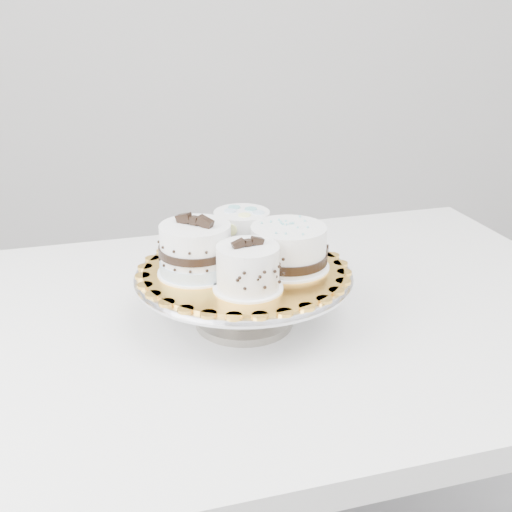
{
  "coord_description": "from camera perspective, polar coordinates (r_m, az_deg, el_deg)",
  "views": [
    {
      "loc": [
        -0.15,
        -0.87,
        1.23
      ],
      "look_at": [
        -0.01,
        -0.0,
        0.87
      ],
      "focal_mm": 45.0,
      "sensor_mm": 36.0,
      "label": 1
    }
  ],
  "objects": [
    {
      "name": "table",
      "position": [
        1.09,
        0.1,
        -8.59
      ],
      "size": [
        1.3,
        0.95,
        0.75
      ],
      "rotation": [
        0.0,
        0.0,
        0.12
      ],
      "color": "white",
      "rests_on": "floor"
    },
    {
      "name": "cake_stand",
      "position": [
        0.99,
        -1.09,
        -2.87
      ],
      "size": [
        0.33,
        0.33,
        0.09
      ],
      "color": "gray",
      "rests_on": "table"
    },
    {
      "name": "cake_board",
      "position": [
        0.98,
        -1.1,
        -1.24
      ],
      "size": [
        0.31,
        0.31,
        0.0
      ],
      "primitive_type": "cylinder",
      "rotation": [
        0.0,
        0.0,
        -0.01
      ],
      "color": "gold",
      "rests_on": "cake_stand"
    },
    {
      "name": "cake_swirl",
      "position": [
        0.9,
        -0.73,
        -1.14
      ],
      "size": [
        0.11,
        0.11,
        0.08
      ],
      "rotation": [
        0.0,
        0.0,
        0.28
      ],
      "color": "white",
      "rests_on": "cake_board"
    },
    {
      "name": "cake_banded",
      "position": [
        0.95,
        -5.38,
        0.42
      ],
      "size": [
        0.15,
        0.15,
        0.1
      ],
      "rotation": [
        0.0,
        0.0,
        -0.67
      ],
      "color": "white",
      "rests_on": "cake_board"
    },
    {
      "name": "cake_dots",
      "position": [
        1.03,
        -1.27,
        2.27
      ],
      "size": [
        0.12,
        0.12,
        0.07
      ],
      "rotation": [
        0.0,
        0.0,
        0.35
      ],
      "color": "white",
      "rests_on": "cake_board"
    },
    {
      "name": "cake_ribbon",
      "position": [
        0.97,
        2.96,
        0.68
      ],
      "size": [
        0.15,
        0.15,
        0.07
      ],
      "rotation": [
        0.0,
        0.0,
        -0.35
      ],
      "color": "white",
      "rests_on": "cake_board"
    }
  ]
}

